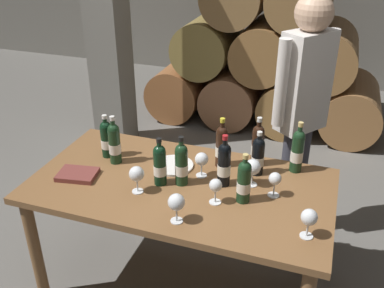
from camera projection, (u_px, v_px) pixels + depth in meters
ground_plane at (182, 281)px, 2.82m from camera, size 14.00×14.00×0.00m
barrel_stack at (265, 60)px, 4.64m from camera, size 2.49×0.90×1.69m
stone_pillar at (107, 15)px, 3.91m from camera, size 0.32×0.32×2.60m
dining_table at (181, 196)px, 2.50m from camera, size 1.70×0.90×0.76m
wine_bottle_0 at (181, 164)px, 2.40m from camera, size 0.07×0.07×0.30m
wine_bottle_1 at (297, 150)px, 2.51m from camera, size 0.07×0.07×0.32m
wine_bottle_2 at (258, 156)px, 2.49m from camera, size 0.07×0.07×0.27m
wine_bottle_3 at (244, 181)px, 2.25m from camera, size 0.07×0.07×0.28m
wine_bottle_4 at (224, 164)px, 2.38m from camera, size 0.07×0.07×0.31m
wine_bottle_5 at (114, 143)px, 2.60m from camera, size 0.07×0.07×0.31m
wine_bottle_6 at (107, 139)px, 2.68m from camera, size 0.07×0.07×0.28m
wine_bottle_7 at (258, 145)px, 2.58m from camera, size 0.07×0.07×0.31m
wine_bottle_8 at (160, 164)px, 2.40m from camera, size 0.07×0.07×0.29m
wine_bottle_9 at (222, 146)px, 2.57m from camera, size 0.07×0.07×0.31m
wine_glass_0 at (253, 168)px, 2.39m from camera, size 0.09×0.09×0.16m
wine_glass_1 at (202, 160)px, 2.47m from camera, size 0.08×0.08×0.15m
wine_glass_2 at (309, 218)px, 2.00m from camera, size 0.08×0.08×0.15m
wine_glass_3 at (137, 174)px, 2.33m from camera, size 0.08×0.08×0.16m
wine_glass_4 at (216, 186)px, 2.24m from camera, size 0.07×0.07×0.14m
wine_glass_5 at (176, 203)px, 2.10m from camera, size 0.09×0.09×0.16m
wine_glass_6 at (275, 180)px, 2.30m from camera, size 0.07×0.07×0.14m
tasting_notebook at (78, 174)px, 2.51m from camera, size 0.24×0.19×0.03m
serving_plate at (174, 165)px, 2.61m from camera, size 0.24×0.24×0.01m
sommelier_presenting at (303, 101)px, 2.79m from camera, size 0.34×0.41×1.72m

